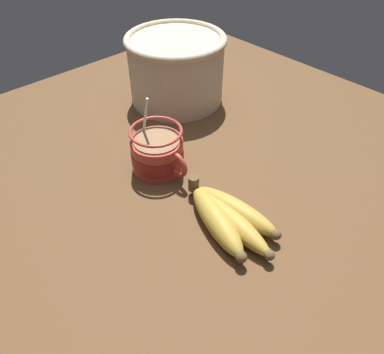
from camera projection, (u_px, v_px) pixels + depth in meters
table at (195, 190)px, 73.71cm from camera, size 122.08×122.08×2.62cm
coffee_mug at (158, 153)px, 74.14cm from camera, size 14.50×10.52×15.40cm
banana_bunch at (227, 217)px, 63.90cm from camera, size 21.19×11.63×4.37cm
woven_basket at (176, 68)px, 91.79cm from camera, size 24.31×24.31×16.50cm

